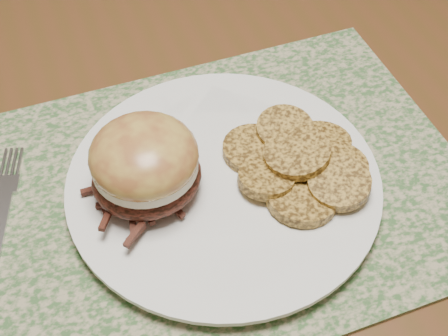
# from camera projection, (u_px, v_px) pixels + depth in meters

# --- Properties ---
(dining_table) EXTENTS (1.50, 0.90, 0.75)m
(dining_table) POSITION_uv_depth(u_px,v_px,m) (156.00, 185.00, 0.67)
(dining_table) COLOR #563118
(dining_table) RESTS_ON ground
(placemat) EXTENTS (0.45, 0.33, 0.00)m
(placemat) POSITION_uv_depth(u_px,v_px,m) (218.00, 189.00, 0.56)
(placemat) COLOR #3B6132
(placemat) RESTS_ON dining_table
(dinner_plate) EXTENTS (0.26, 0.26, 0.02)m
(dinner_plate) POSITION_uv_depth(u_px,v_px,m) (224.00, 184.00, 0.55)
(dinner_plate) COLOR white
(dinner_plate) RESTS_ON placemat
(pork_sandwich) EXTENTS (0.10, 0.10, 0.07)m
(pork_sandwich) POSITION_uv_depth(u_px,v_px,m) (145.00, 164.00, 0.51)
(pork_sandwich) COLOR black
(pork_sandwich) RESTS_ON dinner_plate
(roasted_potatoes) EXTENTS (0.13, 0.15, 0.03)m
(roasted_potatoes) POSITION_uv_depth(u_px,v_px,m) (299.00, 162.00, 0.55)
(roasted_potatoes) COLOR #B28634
(roasted_potatoes) RESTS_ON dinner_plate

